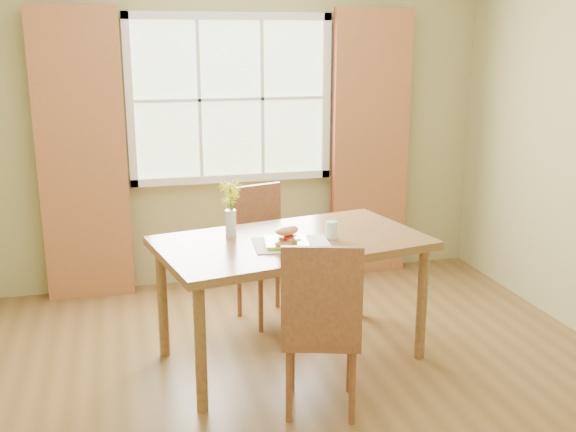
{
  "coord_description": "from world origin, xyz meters",
  "views": [
    {
      "loc": [
        -0.91,
        -3.43,
        1.97
      ],
      "look_at": [
        0.06,
        0.32,
        0.94
      ],
      "focal_mm": 42.0,
      "sensor_mm": 36.0,
      "label": 1
    }
  ],
  "objects_px": {
    "water_glass": "(332,231)",
    "flower_vase": "(231,202)",
    "dining_table": "(292,252)",
    "croissant_sandwich": "(287,236)",
    "chair_near": "(321,322)",
    "chair_far": "(263,247)"
  },
  "relations": [
    {
      "from": "chair_near",
      "to": "chair_far",
      "type": "bearing_deg",
      "value": 107.29
    },
    {
      "from": "chair_near",
      "to": "croissant_sandwich",
      "type": "height_order",
      "value": "chair_near"
    },
    {
      "from": "dining_table",
      "to": "water_glass",
      "type": "xyz_separation_m",
      "value": [
        0.24,
        -0.05,
        0.13
      ]
    },
    {
      "from": "water_glass",
      "to": "flower_vase",
      "type": "relative_size",
      "value": 0.31
    },
    {
      "from": "dining_table",
      "to": "croissant_sandwich",
      "type": "bearing_deg",
      "value": -124.66
    },
    {
      "from": "chair_near",
      "to": "croissant_sandwich",
      "type": "xyz_separation_m",
      "value": [
        -0.05,
        0.52,
        0.32
      ]
    },
    {
      "from": "water_glass",
      "to": "flower_vase",
      "type": "xyz_separation_m",
      "value": [
        -0.58,
        0.2,
        0.17
      ]
    },
    {
      "from": "chair_near",
      "to": "dining_table",
      "type": "bearing_deg",
      "value": 105.28
    },
    {
      "from": "water_glass",
      "to": "flower_vase",
      "type": "height_order",
      "value": "flower_vase"
    },
    {
      "from": "dining_table",
      "to": "chair_far",
      "type": "bearing_deg",
      "value": 80.65
    },
    {
      "from": "dining_table",
      "to": "water_glass",
      "type": "bearing_deg",
      "value": -23.85
    },
    {
      "from": "water_glass",
      "to": "dining_table",
      "type": "bearing_deg",
      "value": 167.45
    },
    {
      "from": "dining_table",
      "to": "flower_vase",
      "type": "relative_size",
      "value": 5.04
    },
    {
      "from": "water_glass",
      "to": "flower_vase",
      "type": "distance_m",
      "value": 0.64
    },
    {
      "from": "croissant_sandwich",
      "to": "water_glass",
      "type": "relative_size",
      "value": 1.76
    },
    {
      "from": "dining_table",
      "to": "chair_far",
      "type": "relative_size",
      "value": 1.83
    },
    {
      "from": "chair_far",
      "to": "flower_vase",
      "type": "height_order",
      "value": "flower_vase"
    },
    {
      "from": "water_glass",
      "to": "chair_near",
      "type": "bearing_deg",
      "value": -112.01
    },
    {
      "from": "dining_table",
      "to": "croissant_sandwich",
      "type": "height_order",
      "value": "croissant_sandwich"
    },
    {
      "from": "croissant_sandwich",
      "to": "chair_near",
      "type": "bearing_deg",
      "value": -113.21
    },
    {
      "from": "chair_near",
      "to": "water_glass",
      "type": "height_order",
      "value": "chair_near"
    },
    {
      "from": "croissant_sandwich",
      "to": "water_glass",
      "type": "bearing_deg",
      "value": -7.15
    }
  ]
}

